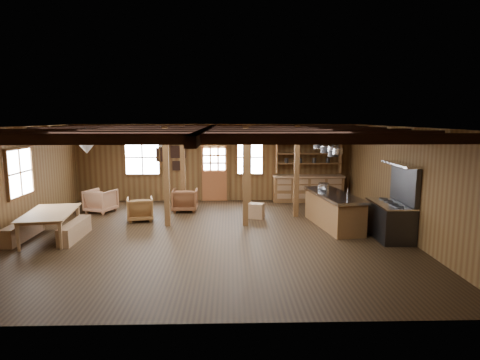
# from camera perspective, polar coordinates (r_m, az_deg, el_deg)

# --- Properties ---
(room) EXTENTS (10.04, 9.04, 2.84)m
(room) POSITION_cam_1_polar(r_m,az_deg,el_deg) (10.21, -4.61, -0.34)
(room) COLOR black
(room) RESTS_ON ground
(ceiling_joists) EXTENTS (9.80, 8.82, 0.18)m
(ceiling_joists) POSITION_cam_1_polar(r_m,az_deg,el_deg) (10.26, -4.64, 6.90)
(ceiling_joists) COLOR black
(ceiling_joists) RESTS_ON ceiling
(timber_posts) EXTENTS (3.95, 2.35, 2.80)m
(timber_posts) POSITION_cam_1_polar(r_m,az_deg,el_deg) (12.25, -1.66, 1.23)
(timber_posts) COLOR #412912
(timber_posts) RESTS_ON floor
(back_door) EXTENTS (1.02, 0.08, 2.15)m
(back_door) POSITION_cam_1_polar(r_m,az_deg,el_deg) (14.68, -3.66, 0.44)
(back_door) COLOR brown
(back_door) RESTS_ON floor
(window_back_left) EXTENTS (1.32, 0.06, 1.32)m
(window_back_left) POSITION_cam_1_polar(r_m,az_deg,el_deg) (14.93, -13.72, 3.13)
(window_back_left) COLOR white
(window_back_left) RESTS_ON wall_back
(window_back_right) EXTENTS (1.02, 0.06, 1.32)m
(window_back_right) POSITION_cam_1_polar(r_m,az_deg,el_deg) (14.61, 1.43, 3.26)
(window_back_right) COLOR white
(window_back_right) RESTS_ON wall_back
(window_left) EXTENTS (0.14, 1.24, 1.32)m
(window_left) POSITION_cam_1_polar(r_m,az_deg,el_deg) (12.00, -28.86, 0.93)
(window_left) COLOR white
(window_left) RESTS_ON wall_back
(notice_boards) EXTENTS (1.08, 0.03, 0.90)m
(notice_boards) POSITION_cam_1_polar(r_m,az_deg,el_deg) (14.73, -9.53, 3.34)
(notice_boards) COLOR silver
(notice_boards) RESTS_ON wall_back
(back_counter) EXTENTS (2.55, 0.60, 2.45)m
(back_counter) POSITION_cam_1_polar(r_m,az_deg,el_deg) (14.75, 9.64, -0.73)
(back_counter) COLOR brown
(back_counter) RESTS_ON floor
(pendant_lamps) EXTENTS (1.86, 2.36, 0.66)m
(pendant_lamps) POSITION_cam_1_polar(r_m,az_deg,el_deg) (11.44, -15.75, 4.65)
(pendant_lamps) COLOR #303033
(pendant_lamps) RESTS_ON ceiling
(pot_rack) EXTENTS (0.37, 3.00, 0.46)m
(pot_rack) POSITION_cam_1_polar(r_m,az_deg,el_deg) (10.71, 12.10, 4.49)
(pot_rack) COLOR #303033
(pot_rack) RESTS_ON ceiling
(kitchen_island) EXTENTS (1.25, 2.60, 1.20)m
(kitchen_island) POSITION_cam_1_polar(r_m,az_deg,el_deg) (11.52, 13.15, -4.15)
(kitchen_island) COLOR brown
(kitchen_island) RESTS_ON floor
(step_stool) EXTENTS (0.60, 0.50, 0.45)m
(step_stool) POSITION_cam_1_polar(r_m,az_deg,el_deg) (12.21, 2.30, -4.40)
(step_stool) COLOR brown
(step_stool) RESTS_ON floor
(commercial_range) EXTENTS (0.80, 1.55, 1.91)m
(commercial_range) POSITION_cam_1_polar(r_m,az_deg,el_deg) (10.83, 20.83, -4.56)
(commercial_range) COLOR #303033
(commercial_range) RESTS_ON floor
(dining_table) EXTENTS (1.37, 2.12, 0.70)m
(dining_table) POSITION_cam_1_polar(r_m,az_deg,el_deg) (11.16, -25.12, -5.87)
(dining_table) COLOR #976E44
(dining_table) RESTS_ON floor
(bench_wall) EXTENTS (0.30, 1.62, 0.44)m
(bench_wall) POSITION_cam_1_polar(r_m,az_deg,el_deg) (11.51, -28.52, -6.33)
(bench_wall) COLOR brown
(bench_wall) RESTS_ON floor
(bench_aisle) EXTENTS (0.30, 1.58, 0.43)m
(bench_aisle) POSITION_cam_1_polar(r_m,az_deg,el_deg) (10.99, -22.43, -6.64)
(bench_aisle) COLOR brown
(bench_aisle) RESTS_ON floor
(armchair_a) EXTENTS (0.89, 0.91, 0.69)m
(armchair_a) POSITION_cam_1_polar(r_m,az_deg,el_deg) (12.26, -14.03, -4.04)
(armchair_a) COLOR brown
(armchair_a) RESTS_ON floor
(armchair_b) EXTENTS (0.79, 0.81, 0.73)m
(armchair_b) POSITION_cam_1_polar(r_m,az_deg,el_deg) (13.21, -7.82, -2.83)
(armchair_b) COLOR brown
(armchair_b) RESTS_ON floor
(armchair_c) EXTENTS (1.04, 1.05, 0.75)m
(armchair_c) POSITION_cam_1_polar(r_m,az_deg,el_deg) (13.70, -19.17, -2.79)
(armchair_c) COLOR #9B6846
(armchair_c) RESTS_ON floor
(counter_pot) EXTENTS (0.31, 0.31, 0.18)m
(counter_pot) POSITION_cam_1_polar(r_m,az_deg,el_deg) (12.02, 11.80, -0.88)
(counter_pot) COLOR silver
(counter_pot) RESTS_ON kitchen_island
(bowl) EXTENTS (0.25, 0.25, 0.06)m
(bowl) POSITION_cam_1_polar(r_m,az_deg,el_deg) (11.76, 11.55, -1.39)
(bowl) COLOR silver
(bowl) RESTS_ON kitchen_island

